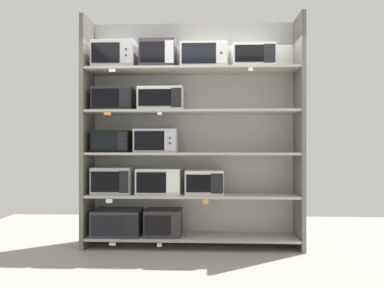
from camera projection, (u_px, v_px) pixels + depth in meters
name	position (u px, v px, depth m)	size (l,w,h in m)	color
ground	(187.00, 276.00, 3.60)	(6.52, 6.00, 0.02)	gray
back_panel	(193.00, 133.00, 4.85)	(2.72, 0.04, 2.79)	#B2B2AD
upright_left	(87.00, 132.00, 4.65)	(0.05, 0.46, 2.79)	#68645B
upright_right	(299.00, 132.00, 4.54)	(0.05, 0.46, 2.79)	#68645B
shelf_0	(192.00, 237.00, 4.60)	(2.52, 0.46, 0.03)	#ADA899
microwave_0	(118.00, 222.00, 4.63)	(0.58, 0.43, 0.31)	#312F37
microwave_1	(164.00, 222.00, 4.61)	(0.44, 0.36, 0.31)	#322B2D
price_tag_0	(113.00, 244.00, 4.40)	(0.08, 0.00, 0.03)	white
price_tag_1	(159.00, 245.00, 4.38)	(0.06, 0.00, 0.04)	beige
shelf_1	(192.00, 195.00, 4.60)	(2.52, 0.46, 0.03)	#ADA899
microwave_2	(113.00, 180.00, 4.64)	(0.47, 0.40, 0.32)	#9AA8A3
microwave_3	(159.00, 181.00, 4.61)	(0.53, 0.34, 0.31)	silver
microwave_4	(204.00, 182.00, 4.59)	(0.46, 0.35, 0.29)	silver
price_tag_2	(109.00, 201.00, 4.41)	(0.08, 0.00, 0.05)	white
price_tag_3	(206.00, 202.00, 4.36)	(0.06, 0.00, 0.05)	orange
shelf_2	(192.00, 153.00, 4.60)	(2.52, 0.46, 0.03)	#ADA899
microwave_5	(112.00, 141.00, 4.64)	(0.45, 0.36, 0.26)	black
microwave_6	(157.00, 141.00, 4.61)	(0.51, 0.40, 0.28)	#B3B0BE
shelf_3	(192.00, 112.00, 4.60)	(2.52, 0.46, 0.03)	#ADA899
microwave_7	(114.00, 99.00, 4.64)	(0.48, 0.35, 0.28)	#2B282D
microwave_8	(161.00, 99.00, 4.61)	(0.54, 0.35, 0.28)	silver
price_tag_4	(108.00, 114.00, 4.41)	(0.08, 0.00, 0.03)	orange
price_tag_5	(160.00, 113.00, 4.38)	(0.05, 0.00, 0.03)	white
shelf_4	(192.00, 70.00, 4.60)	(2.52, 0.46, 0.03)	#ADA899
microwave_9	(115.00, 56.00, 4.64)	(0.52, 0.38, 0.33)	#A4A3A3
microwave_10	(158.00, 55.00, 4.61)	(0.42, 0.39, 0.33)	#352B37
microwave_11	(204.00, 57.00, 4.59)	(0.56, 0.37, 0.30)	silver
microwave_12	(253.00, 57.00, 4.56)	(0.49, 0.43, 0.27)	silver
price_tag_6	(112.00, 70.00, 4.41)	(0.08, 0.00, 0.04)	white
price_tag_7	(251.00, 69.00, 4.33)	(0.05, 0.00, 0.04)	beige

